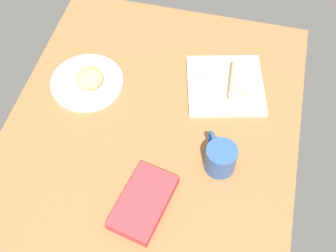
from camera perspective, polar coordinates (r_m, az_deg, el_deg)
dining_table at (r=134.57cm, az=-2.26°, el=-0.92°), size 110.00×90.00×4.00cm
round_plate at (r=145.42cm, az=-10.70°, el=5.74°), size 23.90×23.90×1.40cm
scone_pastry at (r=141.98cm, az=-10.34°, el=6.30°), size 11.50×11.18×5.35cm
square_plate at (r=143.22cm, az=7.60°, el=5.38°), size 29.88×29.88×1.60cm
sauce_cup at (r=141.50cm, az=5.48°, el=6.31°), size 5.73×5.73×2.77cm
breakfast_wrap at (r=140.27cm, az=9.59°, el=6.11°), size 13.95×7.29×6.42cm
book_stack at (r=119.75cm, az=-3.27°, el=-10.06°), size 23.08×16.27×3.36cm
coffee_mug at (r=123.33cm, az=6.94°, el=-4.14°), size 12.65×9.96×9.00cm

